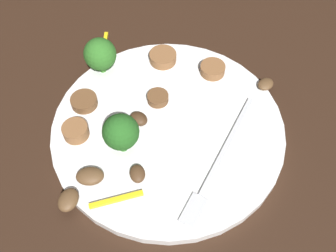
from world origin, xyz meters
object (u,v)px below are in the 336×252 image
object	(u,v)px
sausage_slice_2	(76,131)
sausage_slice_3	(213,69)
mushroom_0	(90,176)
pepper_strip_0	(116,200)
sausage_slice_1	(163,57)
mushroom_2	(137,174)
fork	(217,166)
broccoli_floret_1	(100,54)
mushroom_3	(266,84)
sausage_slice_0	(84,101)
mushroom_1	(68,200)
plate	(168,129)
sausage_slice_4	(158,98)
mushroom_4	(139,117)
broccoli_floret_0	(121,132)
pepper_strip_1	(104,47)

from	to	relation	value
sausage_slice_2	sausage_slice_3	size ratio (longest dim) A/B	0.93
mushroom_0	pepper_strip_0	world-z (taller)	mushroom_0
sausage_slice_1	mushroom_2	xyz separation A→B (m)	(0.17, 0.01, -0.00)
fork	pepper_strip_0	bearing A→B (deg)	-41.62
sausage_slice_1	fork	bearing A→B (deg)	31.32
broccoli_floret_1	mushroom_3	distance (m)	0.21
mushroom_0	mushroom_2	bearing A→B (deg)	104.58
sausage_slice_0	mushroom_1	bearing A→B (deg)	10.44
sausage_slice_3	plate	bearing A→B (deg)	-23.46
mushroom_0	sausage_slice_4	bearing A→B (deg)	157.18
sausage_slice_3	sausage_slice_4	world-z (taller)	sausage_slice_3
sausage_slice_1	mushroom_0	world-z (taller)	same
mushroom_4	pepper_strip_0	world-z (taller)	mushroom_4
broccoli_floret_0	mushroom_1	size ratio (longest dim) A/B	1.97
sausage_slice_3	sausage_slice_0	bearing A→B (deg)	-61.13
sausage_slice_3	sausage_slice_4	xyz separation A→B (m)	(0.06, -0.06, -0.00)
mushroom_1	pepper_strip_1	distance (m)	0.23
mushroom_0	mushroom_4	size ratio (longest dim) A/B	1.33
sausage_slice_4	pepper_strip_0	xyz separation A→B (m)	(0.14, -0.02, -0.00)
broccoli_floret_1	sausage_slice_3	size ratio (longest dim) A/B	1.57
fork	plate	bearing A→B (deg)	-107.57
broccoli_floret_1	sausage_slice_4	distance (m)	0.09
fork	sausage_slice_0	bearing A→B (deg)	-91.27
fork	sausage_slice_4	size ratio (longest dim) A/B	6.67
fork	sausage_slice_0	xyz separation A→B (m)	(-0.06, -0.17, 0.00)
mushroom_4	pepper_strip_1	distance (m)	0.13
fork	broccoli_floret_1	size ratio (longest dim) A/B	3.48
mushroom_1	mushroom_3	xyz separation A→B (m)	(-0.20, 0.19, -0.00)
plate	broccoli_floret_0	bearing A→B (deg)	-48.55
sausage_slice_1	mushroom_4	xyz separation A→B (m)	(0.10, -0.01, -0.00)
sausage_slice_3	mushroom_2	world-z (taller)	sausage_slice_3
mushroom_0	mushroom_1	world-z (taller)	same
mushroom_4	plate	bearing A→B (deg)	86.61
sausage_slice_4	mushroom_0	size ratio (longest dim) A/B	0.87
broccoli_floret_0	pepper_strip_0	bearing A→B (deg)	7.83
fork	mushroom_1	bearing A→B (deg)	-47.17
broccoli_floret_0	mushroom_2	bearing A→B (deg)	37.16
plate	sausage_slice_3	size ratio (longest dim) A/B	8.57
sausage_slice_4	pepper_strip_1	xyz separation A→B (m)	(-0.07, -0.09, -0.00)
mushroom_3	pepper_strip_0	size ratio (longest dim) A/B	0.39
sausage_slice_0	mushroom_4	bearing A→B (deg)	81.34
sausage_slice_3	mushroom_3	size ratio (longest dim) A/B	1.46
mushroom_3	mushroom_0	bearing A→B (deg)	-47.11
fork	sausage_slice_3	xyz separation A→B (m)	(-0.14, -0.02, 0.00)
sausage_slice_2	mushroom_4	bearing A→B (deg)	116.74
plate	sausage_slice_2	bearing A→B (deg)	-72.81
broccoli_floret_0	mushroom_4	bearing A→B (deg)	167.83
mushroom_4	pepper_strip_0	size ratio (longest dim) A/B	0.40
sausage_slice_4	mushroom_0	distance (m)	0.13
mushroom_0	pepper_strip_0	xyz separation A→B (m)	(0.02, 0.03, -0.00)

